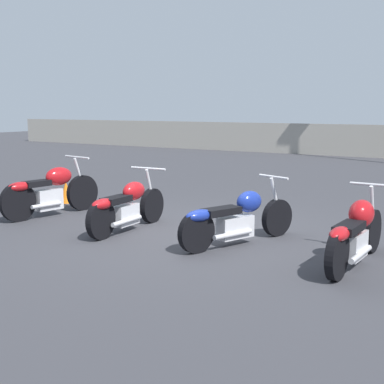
# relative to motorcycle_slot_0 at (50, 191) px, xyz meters

# --- Properties ---
(ground_plane) EXTENTS (60.00, 60.00, 0.00)m
(ground_plane) POSITION_rel_motorcycle_slot_0_xyz_m (2.88, 0.15, -0.45)
(ground_plane) COLOR #38383D
(motorcycle_slot_0) EXTENTS (0.68, 2.02, 1.03)m
(motorcycle_slot_0) POSITION_rel_motorcycle_slot_0_xyz_m (0.00, 0.00, 0.00)
(motorcycle_slot_0) COLOR black
(motorcycle_slot_0) RESTS_ON ground_plane
(motorcycle_slot_1) EXTENTS (0.67, 1.94, 0.95)m
(motorcycle_slot_1) POSITION_rel_motorcycle_slot_0_xyz_m (1.91, -0.22, -0.05)
(motorcycle_slot_1) COLOR black
(motorcycle_slot_1) RESTS_ON ground_plane
(motorcycle_slot_2) EXTENTS (0.92, 2.03, 0.93)m
(motorcycle_slot_2) POSITION_rel_motorcycle_slot_0_xyz_m (3.77, -0.06, -0.07)
(motorcycle_slot_2) COLOR black
(motorcycle_slot_2) RESTS_ON ground_plane
(motorcycle_slot_3) EXTENTS (0.58, 2.01, 0.95)m
(motorcycle_slot_3) POSITION_rel_motorcycle_slot_0_xyz_m (5.48, -0.20, -0.04)
(motorcycle_slot_3) COLOR black
(motorcycle_slot_3) RESTS_ON ground_plane
(traffic_cone_near) EXTENTS (0.27, 0.27, 0.45)m
(traffic_cone_near) POSITION_rel_motorcycle_slot_0_xyz_m (-0.73, 1.10, -0.23)
(traffic_cone_near) COLOR orange
(traffic_cone_near) RESTS_ON ground_plane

